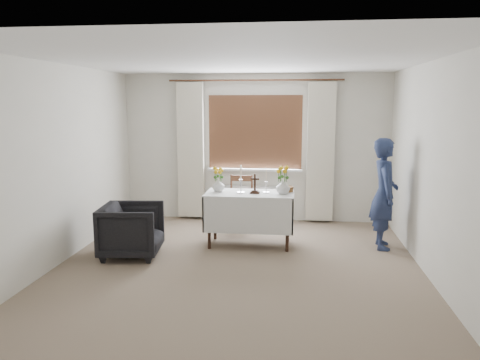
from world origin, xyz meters
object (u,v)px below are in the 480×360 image
object	(u,v)px
wooden_chair	(240,203)
armchair	(132,230)
flower_vase_right	(283,187)
altar_table	(250,219)
person	(384,194)
flower_vase_left	(218,185)
wooden_cross	(255,184)

from	to	relation	value
wooden_chair	armchair	world-z (taller)	wooden_chair
armchair	flower_vase_right	distance (m)	2.13
altar_table	flower_vase_right	world-z (taller)	flower_vase_right
altar_table	armchair	bearing A→B (deg)	-156.30
altar_table	person	size ratio (longest dim) A/B	0.80
wooden_chair	person	bearing A→B (deg)	-18.26
flower_vase_left	flower_vase_right	distance (m)	0.92
wooden_cross	flower_vase_left	xyz separation A→B (m)	(-0.53, 0.09, -0.05)
altar_table	person	bearing A→B (deg)	3.36
armchair	person	size ratio (longest dim) A/B	0.50
person	flower_vase_left	distance (m)	2.32
armchair	person	xyz separation A→B (m)	(3.36, 0.77, 0.42)
altar_table	flower_vase_right	xyz separation A→B (m)	(0.47, -0.02, 0.48)
wooden_cross	flower_vase_right	xyz separation A→B (m)	(0.39, 0.02, -0.04)
armchair	flower_vase_left	xyz separation A→B (m)	(1.05, 0.70, 0.50)
altar_table	flower_vase_left	size ratio (longest dim) A/B	6.76
wooden_chair	armchair	bearing A→B (deg)	-129.23
armchair	wooden_cross	bearing A→B (deg)	-74.66
flower_vase_right	wooden_cross	bearing A→B (deg)	-177.17
armchair	flower_vase_left	world-z (taller)	flower_vase_left
flower_vase_right	person	bearing A→B (deg)	5.38
wooden_cross	flower_vase_right	bearing A→B (deg)	7.86
flower_vase_right	altar_table	bearing A→B (deg)	177.29
person	flower_vase_right	world-z (taller)	person
person	flower_vase_right	size ratio (longest dim) A/B	7.63
wooden_cross	person	bearing A→B (deg)	9.85
armchair	altar_table	bearing A→B (deg)	-72.34
altar_table	wooden_cross	world-z (taller)	wooden_cross
person	wooden_cross	size ratio (longest dim) A/B	5.63
armchair	person	world-z (taller)	person
flower_vase_left	armchair	bearing A→B (deg)	-146.17
wooden_chair	wooden_cross	bearing A→B (deg)	-69.56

